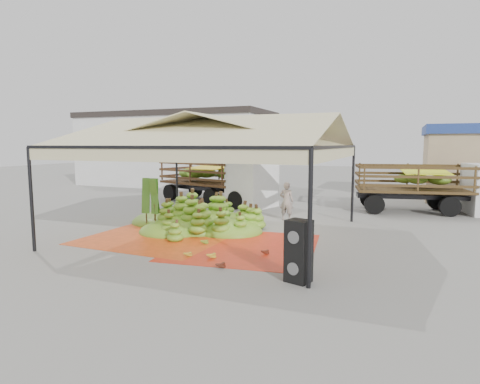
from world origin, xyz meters
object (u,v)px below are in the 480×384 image
at_px(banana_heap, 196,211).
at_px(truck_right, 438,183).
at_px(speaker_stack, 299,251).
at_px(vendor, 286,201).
at_px(truck_left, 220,177).

height_order(banana_heap, truck_right, truck_right).
distance_m(banana_heap, speaker_stack, 6.59).
height_order(vendor, truck_right, truck_right).
xyz_separation_m(speaker_stack, truck_left, (-6.69, 10.35, 0.67)).
bearing_deg(vendor, banana_heap, 44.60).
height_order(truck_left, truck_right, truck_left).
bearing_deg(truck_right, vendor, -153.94).
distance_m(banana_heap, vendor, 3.81).
height_order(banana_heap, vendor, vendor).
distance_m(vendor, truck_left, 5.63).
bearing_deg(vendor, speaker_stack, 108.03).
relative_size(banana_heap, speaker_stack, 4.08).
bearing_deg(truck_left, speaker_stack, -39.70).
bearing_deg(banana_heap, truck_left, 106.33).
bearing_deg(speaker_stack, truck_left, 141.04).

